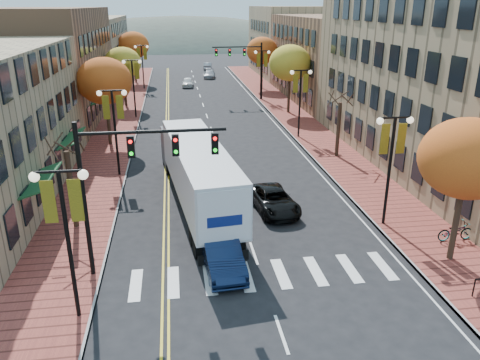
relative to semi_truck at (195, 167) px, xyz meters
name	(u,v)px	position (x,y,z in m)	size (l,w,h in m)	color
ground	(270,302)	(2.41, -10.56, -2.33)	(200.00, 200.00, 0.00)	black
sidewalk_left	(120,121)	(-6.59, 21.94, -2.25)	(4.00, 85.00, 0.15)	brown
sidewalk_right	(291,116)	(11.41, 21.94, -2.25)	(4.00, 85.00, 0.15)	brown
building_left_mid	(39,64)	(-14.59, 25.44, 3.17)	(12.00, 24.00, 11.00)	brown
building_left_far	(82,50)	(-14.59, 50.44, 2.42)	(12.00, 26.00, 9.50)	#9E8966
building_right_near	(480,61)	(20.91, 5.44, 5.17)	(15.00, 28.00, 15.00)	#997F5B
building_right_mid	(348,58)	(20.91, 31.44, 2.67)	(15.00, 24.00, 10.00)	brown
building_right_far	(302,41)	(20.91, 53.44, 3.17)	(15.00, 20.00, 11.00)	#9E8966
tree_left_a	(72,190)	(-6.59, -2.56, -0.08)	(0.28, 0.28, 4.20)	#382619
tree_left_b	(104,81)	(-6.59, 13.44, 3.12)	(4.48, 4.48, 7.21)	#382619
tree_left_c	(123,63)	(-6.59, 29.44, 2.73)	(4.16, 4.16, 6.69)	#382619
tree_left_d	(133,45)	(-6.59, 47.44, 3.28)	(4.61, 4.61, 7.42)	#382619
tree_right_a	(467,159)	(11.41, -8.56, 2.73)	(4.16, 4.16, 6.69)	#382619
tree_right_b	(338,130)	(11.41, 7.44, -0.08)	(0.28, 0.28, 4.20)	#382619
tree_right_c	(290,63)	(11.41, 23.44, 3.12)	(4.48, 4.48, 7.21)	#382619
tree_right_d	(262,51)	(11.41, 39.44, 2.96)	(4.35, 4.35, 7.00)	#382619
lamp_left_a	(65,217)	(-5.09, -10.56, 1.97)	(1.96, 0.36, 6.05)	black
lamp_left_b	(114,116)	(-5.09, 5.44, 1.97)	(1.96, 0.36, 6.05)	black
lamp_left_c	(133,77)	(-5.09, 23.44, 1.97)	(1.96, 0.36, 6.05)	black
lamp_left_d	(142,58)	(-5.09, 41.44, 1.97)	(1.96, 0.36, 6.05)	black
lamp_right_a	(392,150)	(9.91, -4.56, 1.97)	(1.96, 0.36, 6.05)	black
lamp_right_b	(300,90)	(9.91, 13.44, 1.97)	(1.96, 0.36, 6.05)	black
lamp_right_c	(262,65)	(9.91, 31.44, 1.97)	(1.96, 0.36, 6.05)	black
traffic_mast_near	(129,170)	(-3.07, -7.56, 2.60)	(6.10, 0.35, 7.00)	black
traffic_mast_far	(246,60)	(7.89, 31.44, 2.60)	(6.10, 0.34, 7.00)	black
semi_truck	(195,167)	(0.00, 0.00, 0.00)	(4.33, 16.10, 3.98)	black
navy_sedan	(221,253)	(0.73, -7.64, -1.57)	(1.60, 4.59, 1.51)	#0D1935
black_suv	(274,200)	(4.40, -1.76, -1.68)	(2.15, 4.67, 1.30)	black
car_far_white	(188,82)	(1.11, 42.84, -1.67)	(1.55, 3.86, 1.32)	silver
car_far_silver	(210,74)	(4.96, 51.06, -1.70)	(1.75, 4.31, 1.25)	#96979D
car_far_oncoming	(208,66)	(5.52, 61.74, -1.68)	(1.36, 3.91, 1.29)	#9A9AA1
bicycle	(455,231)	(12.61, -6.95, -1.68)	(0.66, 1.89, 0.99)	gray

